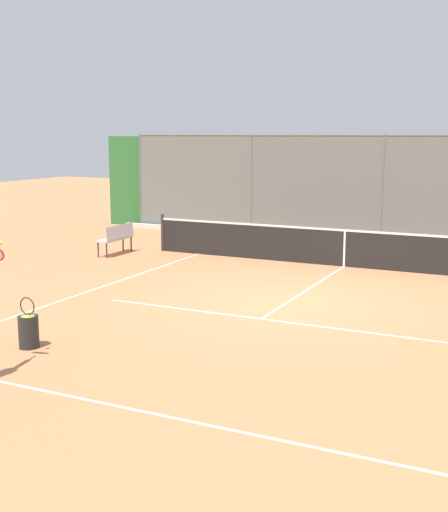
% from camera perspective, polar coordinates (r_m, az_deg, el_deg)
% --- Properties ---
extents(ground_plane, '(60.00, 60.00, 0.00)m').
position_cam_1_polar(ground_plane, '(13.69, 5.51, -3.87)').
color(ground_plane, '#C67A4C').
extents(court_line_markings, '(8.46, 9.99, 0.01)m').
position_cam_1_polar(court_line_markings, '(12.11, 2.60, -5.71)').
color(court_line_markings, white).
rests_on(court_line_markings, ground).
extents(fence_backdrop, '(20.39, 1.37, 3.34)m').
position_cam_1_polar(fence_backdrop, '(21.72, 13.64, 5.48)').
color(fence_backdrop, slate).
rests_on(fence_backdrop, ground).
extents(tennis_net, '(10.87, 0.09, 1.07)m').
position_cam_1_polar(tennis_net, '(17.36, 10.19, 0.71)').
color(tennis_net, '#2D2D2D').
rests_on(tennis_net, ground).
extents(courtside_bench, '(0.40, 1.30, 0.84)m').
position_cam_1_polar(courtside_bench, '(19.06, -9.09, 1.65)').
color(courtside_bench, '#B7B7BC').
rests_on(courtside_bench, ground).
extents(ball_basket, '(0.32, 0.32, 0.83)m').
position_cam_1_polar(ball_basket, '(11.13, -16.26, -6.00)').
color(ball_basket, black).
rests_on(ball_basket, ground).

